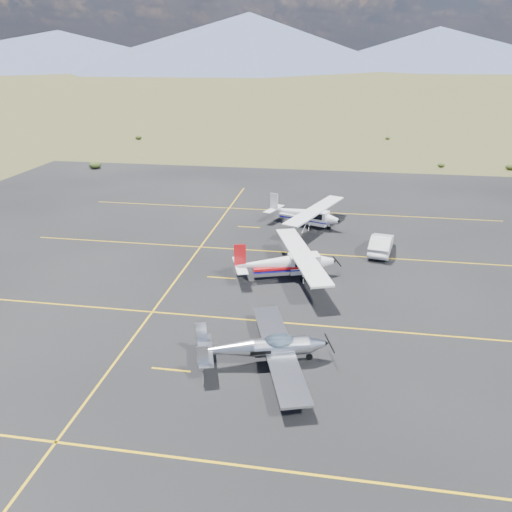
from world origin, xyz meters
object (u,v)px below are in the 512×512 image
(aircraft_cessna, at_px, (287,262))
(aircraft_plain, at_px, (305,214))
(sedan, at_px, (381,244))
(aircraft_low_wing, at_px, (266,347))

(aircraft_cessna, height_order, aircraft_plain, aircraft_cessna)
(aircraft_cessna, bearing_deg, sedan, 22.20)
(aircraft_low_wing, distance_m, aircraft_cessna, 10.46)
(aircraft_cessna, xyz_separation_m, aircraft_plain, (0.40, 11.45, -0.04))
(aircraft_low_wing, xyz_separation_m, sedan, (6.70, 16.31, -0.19))
(aircraft_low_wing, relative_size, sedan, 2.01)
(aircraft_cessna, bearing_deg, aircraft_plain, 69.38)
(aircraft_low_wing, distance_m, aircraft_plain, 21.91)
(aircraft_cessna, height_order, sedan, aircraft_cessna)
(aircraft_plain, bearing_deg, sedan, -20.19)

